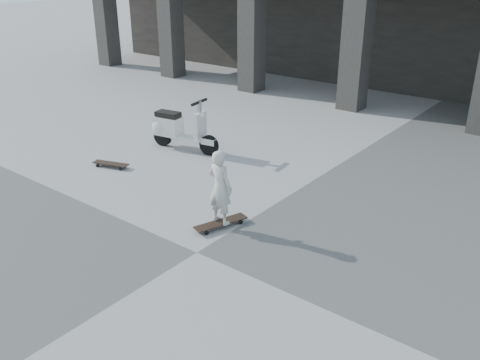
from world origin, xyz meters
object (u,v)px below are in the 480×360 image
Objects in this scene: scooter at (174,128)px; child at (220,187)px; skateboard_spare at (111,164)px; longboard at (221,223)px.

child is at bearing -43.40° from scooter.
scooter reaches higher than skateboard_spare.
child reaches higher than longboard.
skateboard_spare is (-3.42, 0.56, -0.00)m from longboard.
skateboard_spare is 0.64× the size of child.
skateboard_spare is 3.53m from child.
scooter reaches higher than longboard.
longboard is 0.76× the size of child.
skateboard_spare is at bearing -6.26° from child.
scooter is at bearing -31.54° from child.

